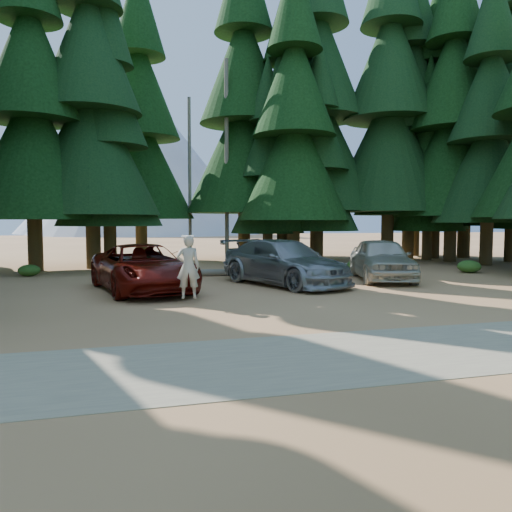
# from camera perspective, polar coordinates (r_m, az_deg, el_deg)

# --- Properties ---
(ground) EXTENTS (160.00, 160.00, 0.00)m
(ground) POSITION_cam_1_polar(r_m,az_deg,el_deg) (15.98, 4.78, -4.94)
(ground) COLOR #A37145
(ground) RESTS_ON ground
(gravel_strip) EXTENTS (26.00, 3.50, 0.01)m
(gravel_strip) POSITION_cam_1_polar(r_m,az_deg,el_deg) (10.25, 17.59, -10.15)
(gravel_strip) COLOR gray
(gravel_strip) RESTS_ON ground
(forest_belt_north) EXTENTS (36.00, 7.00, 22.00)m
(forest_belt_north) POSITION_cam_1_polar(r_m,az_deg,el_deg) (30.41, -5.00, -0.69)
(forest_belt_north) COLOR black
(forest_belt_north) RESTS_ON ground
(snag_front) EXTENTS (0.24, 0.24, 12.00)m
(snag_front) POSITION_cam_1_polar(r_m,az_deg,el_deg) (30.18, -3.38, 10.69)
(snag_front) COLOR #676052
(snag_front) RESTS_ON ground
(snag_back) EXTENTS (0.20, 0.20, 10.00)m
(snag_back) POSITION_cam_1_polar(r_m,az_deg,el_deg) (31.21, -7.59, 8.60)
(snag_back) COLOR #676052
(snag_back) RESTS_ON ground
(mountain_peak) EXTENTS (48.00, 50.00, 28.00)m
(mountain_peak) POSITION_cam_1_polar(r_m,az_deg,el_deg) (103.60, -13.91, 9.55)
(mountain_peak) COLOR #9B9EA3
(mountain_peak) RESTS_ON ground
(red_pickup) EXTENTS (3.95, 6.45, 1.67)m
(red_pickup) POSITION_cam_1_polar(r_m,az_deg,el_deg) (18.09, -12.78, -1.32)
(red_pickup) COLOR #610E08
(red_pickup) RESTS_ON ground
(silver_minivan_center) EXTENTS (4.50, 6.54, 1.76)m
(silver_minivan_center) POSITION_cam_1_polar(r_m,az_deg,el_deg) (19.45, 3.23, -0.73)
(silver_minivan_center) COLOR #94979B
(silver_minivan_center) RESTS_ON ground
(silver_minivan_right) EXTENTS (3.54, 5.64, 1.79)m
(silver_minivan_right) POSITION_cam_1_polar(r_m,az_deg,el_deg) (21.66, 14.15, -0.32)
(silver_minivan_right) COLOR beige
(silver_minivan_right) RESTS_ON ground
(frisbee_player) EXTENTS (0.75, 0.55, 1.90)m
(frisbee_player) POSITION_cam_1_polar(r_m,az_deg,el_deg) (15.00, -7.76, -1.20)
(frisbee_player) COLOR beige
(frisbee_player) RESTS_ON ground
(log_left) EXTENTS (4.29, 1.15, 0.31)m
(log_left) POSITION_cam_1_polar(r_m,az_deg,el_deg) (22.66, -7.09, -1.92)
(log_left) COLOR #676052
(log_left) RESTS_ON ground
(log_mid) EXTENTS (3.33, 0.38, 0.27)m
(log_mid) POSITION_cam_1_polar(r_m,az_deg,el_deg) (23.56, 1.25, -1.70)
(log_mid) COLOR #676052
(log_mid) RESTS_ON ground
(log_right) EXTENTS (4.74, 1.08, 0.30)m
(log_right) POSITION_cam_1_polar(r_m,az_deg,el_deg) (27.12, 12.03, -1.01)
(log_right) COLOR #676052
(log_right) RESTS_ON ground
(shrub_far_left) EXTENTS (0.96, 0.96, 0.53)m
(shrub_far_left) POSITION_cam_1_polar(r_m,az_deg,el_deg) (24.72, -24.50, -1.50)
(shrub_far_left) COLOR #2A5C1B
(shrub_far_left) RESTS_ON ground
(shrub_left) EXTENTS (0.81, 0.81, 0.44)m
(shrub_left) POSITION_cam_1_polar(r_m,az_deg,el_deg) (24.64, -17.25, -1.44)
(shrub_left) COLOR #2A5C1B
(shrub_left) RESTS_ON ground
(shrub_center_left) EXTENTS (1.17, 1.17, 0.64)m
(shrub_center_left) POSITION_cam_1_polar(r_m,az_deg,el_deg) (23.78, 1.11, -1.21)
(shrub_center_left) COLOR #2A5C1B
(shrub_center_left) RESTS_ON ground
(shrub_center_right) EXTENTS (1.03, 1.03, 0.57)m
(shrub_center_right) POSITION_cam_1_polar(r_m,az_deg,el_deg) (26.56, 4.96, -0.76)
(shrub_center_right) COLOR #2A5C1B
(shrub_center_right) RESTS_ON ground
(shrub_right) EXTENTS (1.26, 1.26, 0.69)m
(shrub_right) POSITION_cam_1_polar(r_m,az_deg,el_deg) (24.54, 11.82, -1.07)
(shrub_right) COLOR #2A5C1B
(shrub_right) RESTS_ON ground
(shrub_far_right) EXTENTS (1.18, 1.18, 0.65)m
(shrub_far_right) POSITION_cam_1_polar(r_m,az_deg,el_deg) (26.28, 4.32, -0.71)
(shrub_far_right) COLOR #2A5C1B
(shrub_far_right) RESTS_ON ground
(shrub_edge_east) EXTENTS (1.09, 1.09, 0.60)m
(shrub_edge_east) POSITION_cam_1_polar(r_m,az_deg,el_deg) (26.17, 23.18, -1.10)
(shrub_edge_east) COLOR #2A5C1B
(shrub_edge_east) RESTS_ON ground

